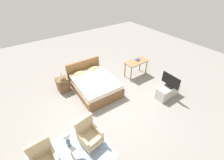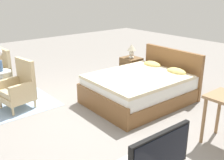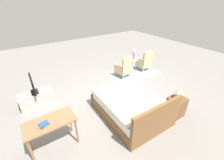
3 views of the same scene
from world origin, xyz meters
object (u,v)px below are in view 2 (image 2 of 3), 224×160
at_px(bed, 141,87).
at_px(table_lamp, 132,49).
at_px(tv_flatscreen, 160,156).
at_px(nightstand, 131,69).
at_px(side_table, 2,82).
at_px(armchair_by_window_right, 19,89).

relative_size(bed, table_lamp, 6.17).
relative_size(table_lamp, tv_flatscreen, 0.44).
xyz_separation_m(table_lamp, tv_flatscreen, (3.18, -2.70, -0.06)).
bearing_deg(nightstand, tv_flatscreen, -40.30).
bearing_deg(tv_flatscreen, side_table, -178.23).
height_order(armchair_by_window_right, table_lamp, armchair_by_window_right).
xyz_separation_m(nightstand, table_lamp, (0.00, 0.00, 0.51)).
height_order(nightstand, tv_flatscreen, tv_flatscreen).
bearing_deg(armchair_by_window_right, table_lamp, 84.64).
relative_size(armchair_by_window_right, tv_flatscreen, 1.24).
bearing_deg(nightstand, table_lamp, 90.00).
distance_m(bed, table_lamp, 1.36).
bearing_deg(nightstand, side_table, -106.61).
xyz_separation_m(side_table, table_lamp, (0.84, 2.82, 0.43)).
height_order(nightstand, table_lamp, table_lamp).
bearing_deg(armchair_by_window_right, nightstand, 84.64).
xyz_separation_m(armchair_by_window_right, nightstand, (0.25, 2.70, -0.09)).
bearing_deg(side_table, nightstand, 73.39).
distance_m(armchair_by_window_right, tv_flatscreen, 3.45).
relative_size(bed, nightstand, 3.43).
xyz_separation_m(armchair_by_window_right, tv_flatscreen, (3.43, 0.00, 0.36)).
distance_m(bed, nightstand, 1.26).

